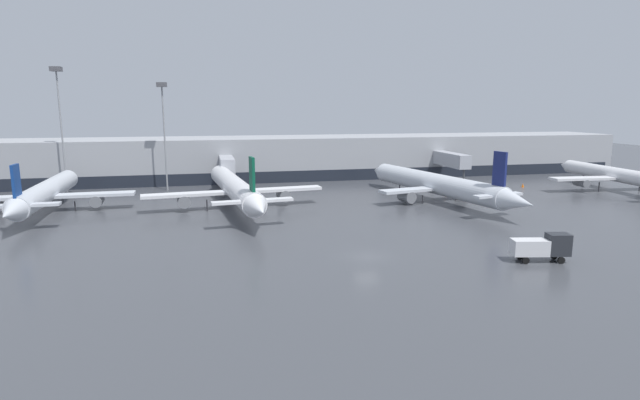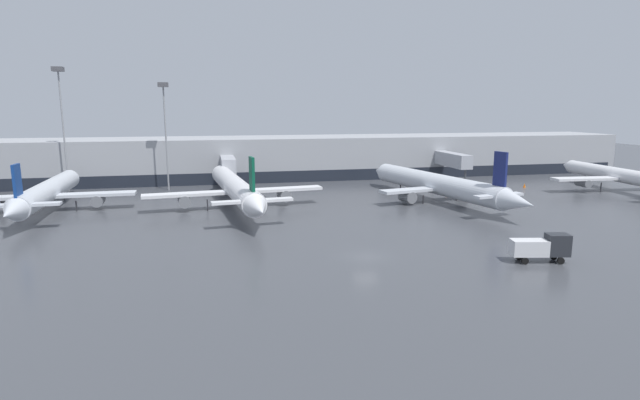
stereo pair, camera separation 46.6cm
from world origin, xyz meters
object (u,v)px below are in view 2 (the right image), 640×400
object	(u,v)px
traffic_cone_0	(447,192)
apron_light_mast_2	(164,107)
parked_jet_1	(621,176)
traffic_cone_1	(524,185)
parked_jet_4	(235,188)
parked_jet_0	(437,184)
service_truck_0	(542,247)
apron_light_mast_0	(60,97)
parked_jet_2	(47,193)

from	to	relation	value
traffic_cone_0	apron_light_mast_2	world-z (taller)	apron_light_mast_2
parked_jet_1	traffic_cone_1	bearing A→B (deg)	66.01
parked_jet_4	apron_light_mast_2	bearing A→B (deg)	23.42
parked_jet_0	service_truck_0	bearing A→B (deg)	161.37
service_truck_0	apron_light_mast_0	size ratio (longest dim) A/B	0.26
apron_light_mast_0	parked_jet_1	bearing A→B (deg)	-12.35
traffic_cone_1	apron_light_mast_0	size ratio (longest dim) A/B	0.03
parked_jet_1	service_truck_0	size ratio (longest dim) A/B	5.79
apron_light_mast_0	service_truck_0	bearing A→B (deg)	-44.51
parked_jet_0	parked_jet_4	world-z (taller)	parked_jet_0
apron_light_mast_2	parked_jet_1	bearing A→B (deg)	-13.69
parked_jet_0	parked_jet_4	size ratio (longest dim) A/B	1.00
parked_jet_1	parked_jet_0	bearing A→B (deg)	97.65
parked_jet_4	service_truck_0	world-z (taller)	parked_jet_4
parked_jet_1	parked_jet_4	size ratio (longest dim) A/B	0.85
parked_jet_1	apron_light_mast_0	world-z (taller)	apron_light_mast_0
parked_jet_0	parked_jet_2	world-z (taller)	parked_jet_0
traffic_cone_1	apron_light_mast_2	bearing A→B (deg)	169.85
traffic_cone_1	apron_light_mast_2	distance (m)	70.52
parked_jet_1	parked_jet_4	xyz separation A→B (m)	(-70.81, -0.35, 0.22)
parked_jet_1	traffic_cone_1	size ratio (longest dim) A/B	44.89
traffic_cone_0	apron_light_mast_0	bearing A→B (deg)	165.58
traffic_cone_1	apron_light_mast_2	size ratio (longest dim) A/B	0.04
apron_light_mast_0	apron_light_mast_2	distance (m)	18.15
parked_jet_1	service_truck_0	bearing A→B (deg)	134.28
traffic_cone_1	apron_light_mast_0	xyz separation A→B (m)	(-85.76, 14.04, 16.90)
parked_jet_1	traffic_cone_1	xyz separation A→B (m)	(-14.50, 7.91, -2.57)
service_truck_0	traffic_cone_0	world-z (taller)	service_truck_0
parked_jet_0	parked_jet_4	bearing A→B (deg)	76.18
parked_jet_0	service_truck_0	xyz separation A→B (m)	(-4.46, -33.05, -1.26)
parked_jet_2	traffic_cone_0	world-z (taller)	parked_jet_2
parked_jet_0	traffic_cone_0	xyz separation A→B (m)	(5.08, 6.58, -2.48)
parked_jet_2	apron_light_mast_0	bearing A→B (deg)	3.83
parked_jet_2	traffic_cone_1	size ratio (longest dim) A/B	47.09
traffic_cone_0	apron_light_mast_2	size ratio (longest dim) A/B	0.04
apron_light_mast_0	traffic_cone_0	bearing A→B (deg)	-14.42
parked_jet_1	traffic_cone_0	bearing A→B (deg)	86.65
apron_light_mast_2	traffic_cone_0	bearing A→B (deg)	-17.34
traffic_cone_1	service_truck_0	bearing A→B (deg)	-122.88
parked_jet_2	apron_light_mast_2	xyz separation A→B (m)	(16.22, 16.82, 12.67)
parked_jet_1	apron_light_mast_2	distance (m)	85.63
parked_jet_0	service_truck_0	size ratio (longest dim) A/B	6.84
parked_jet_1	parked_jet_4	world-z (taller)	parked_jet_1
parked_jet_4	parked_jet_2	bearing A→B (deg)	76.67
parked_jet_2	parked_jet_1	bearing A→B (deg)	-93.37
traffic_cone_0	parked_jet_4	bearing A→B (deg)	-172.62
parked_jet_0	parked_jet_2	bearing A→B (deg)	74.12
parked_jet_4	apron_light_mast_0	world-z (taller)	apron_light_mast_0
parked_jet_0	parked_jet_1	xyz separation A→B (m)	(37.82, 2.00, 0.10)
parked_jet_0	apron_light_mast_2	distance (m)	51.24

